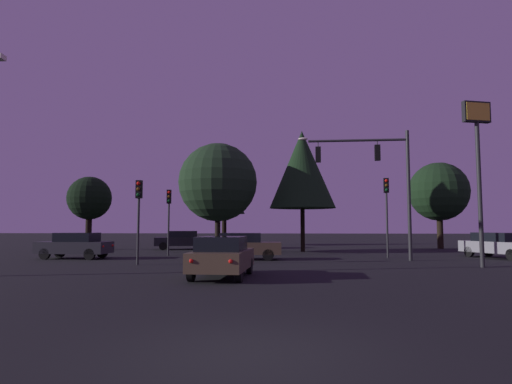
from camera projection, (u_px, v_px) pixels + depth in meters
The scene contains 16 objects.
ground_plane at pixel (278, 253), 30.72m from camera, with size 168.00×168.00×0.00m, color black.
traffic_signal_mast_arm at pixel (377, 171), 24.33m from camera, with size 6.25×0.47×7.32m.
traffic_light_corner_left at pixel (169, 209), 27.95m from camera, with size 0.35×0.38×4.28m.
traffic_light_corner_right at pixel (139, 205), 21.38m from camera, with size 0.31×0.36×4.19m.
traffic_light_median at pixel (387, 202), 26.15m from camera, with size 0.32×0.36×4.84m.
car_nearside_lane at pixel (222, 256), 16.01m from camera, with size 2.06×4.14×1.52m.
car_crossing_left at pixel (75, 245), 25.25m from camera, with size 4.26×1.92×1.52m.
car_crossing_right at pixel (242, 246), 24.54m from camera, with size 4.46×2.05×1.52m.
car_far_lane at pixel (182, 240), 35.34m from camera, with size 4.53×2.68×1.52m.
car_parked_lot at pixel (499, 245), 25.61m from camera, with size 3.44×4.83×1.52m.
store_sign_illuminated at pixel (478, 146), 20.33m from camera, with size 1.42×0.61×7.83m.
tree_behind_sign at pixel (439, 192), 36.94m from camera, with size 5.02×5.02×7.39m.
tree_left_far at pixel (218, 182), 31.35m from camera, with size 5.71×5.71×7.96m.
tree_center_horizon at pixel (302, 169), 32.67m from camera, with size 4.98×4.98×9.19m.
tree_right_cluster at pixel (224, 190), 43.06m from camera, with size 4.10×4.10×7.98m.
tree_lot_edge at pixel (90, 199), 35.26m from camera, with size 3.54×3.54×5.98m.
Camera 1 is at (0.59, -6.51, 1.90)m, focal length 30.18 mm.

